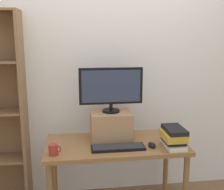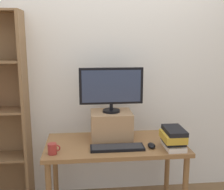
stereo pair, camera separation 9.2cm
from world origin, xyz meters
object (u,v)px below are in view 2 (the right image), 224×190
(computer_mouse, at_px, (151,145))
(computer_monitor, at_px, (111,88))
(keyboard, at_px, (117,148))
(coffee_mug, at_px, (53,149))
(desk, at_px, (115,152))
(riser_box, at_px, (111,125))
(book_stack, at_px, (173,138))

(computer_mouse, bearing_deg, computer_monitor, 142.46)
(computer_monitor, bearing_deg, keyboard, -83.64)
(keyboard, bearing_deg, computer_monitor, 96.36)
(computer_mouse, distance_m, coffee_mug, 0.84)
(computer_monitor, bearing_deg, computer_mouse, -37.54)
(computer_mouse, bearing_deg, keyboard, -179.26)
(desk, distance_m, riser_box, 0.25)
(computer_monitor, xyz_separation_m, computer_mouse, (0.32, -0.25, -0.47))
(book_stack, height_order, coffee_mug, book_stack)
(coffee_mug, bearing_deg, desk, 19.58)
(book_stack, distance_m, coffee_mug, 1.02)
(coffee_mug, bearing_deg, book_stack, 1.55)
(riser_box, bearing_deg, computer_mouse, -37.71)
(computer_monitor, bearing_deg, riser_box, 90.00)
(riser_box, xyz_separation_m, keyboard, (0.03, -0.25, -0.12))
(keyboard, bearing_deg, book_stack, -2.78)
(desk, height_order, computer_monitor, computer_monitor)
(computer_monitor, distance_m, keyboard, 0.54)
(desk, height_order, keyboard, keyboard)
(desk, xyz_separation_m, keyboard, (0.00, -0.14, 0.10))
(computer_monitor, height_order, computer_mouse, computer_monitor)
(keyboard, relative_size, computer_mouse, 4.41)
(computer_monitor, xyz_separation_m, book_stack, (0.51, -0.28, -0.40))
(keyboard, xyz_separation_m, book_stack, (0.48, -0.02, 0.08))
(desk, relative_size, computer_mouse, 11.98)
(book_stack, bearing_deg, computer_monitor, 151.42)
(computer_monitor, distance_m, coffee_mug, 0.74)
(riser_box, relative_size, computer_mouse, 3.60)
(computer_monitor, xyz_separation_m, coffee_mug, (-0.51, -0.30, -0.44))
(computer_mouse, bearing_deg, desk, 155.53)
(keyboard, distance_m, book_stack, 0.49)
(riser_box, distance_m, keyboard, 0.28)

